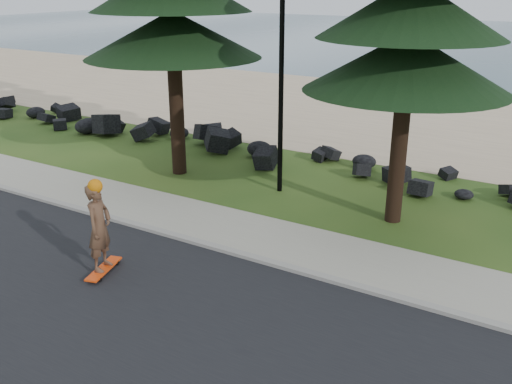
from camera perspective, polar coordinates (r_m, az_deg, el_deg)
ground at (r=14.00m, az=-4.01°, el=-3.78°), size 160.00×160.00×0.00m
road at (r=11.07m, az=-17.75°, el=-11.81°), size 160.00×7.00×0.02m
kerb at (r=13.32m, az=-6.24°, el=-4.93°), size 160.00×0.20×0.10m
sidewalk at (r=14.13m, az=-3.54°, el=-3.34°), size 160.00×2.00×0.08m
beach_sand at (r=26.59m, az=14.34°, el=7.45°), size 160.00×15.00×0.01m
seawall_boulders at (r=18.53m, az=5.96°, el=2.37°), size 60.00×2.40×1.10m
lamp_post at (r=15.55m, az=2.59°, el=14.57°), size 0.25×0.14×8.14m
skateboarder at (r=11.96m, az=-15.39°, el=-3.47°), size 0.61×1.14×2.06m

